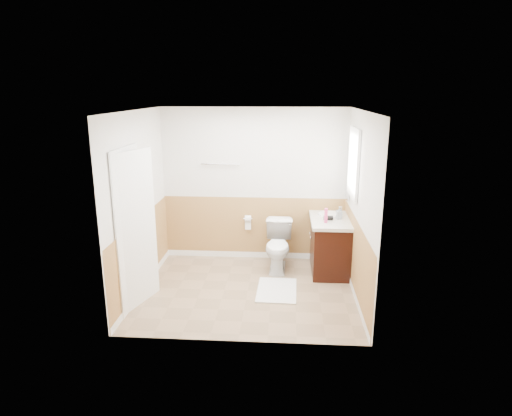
# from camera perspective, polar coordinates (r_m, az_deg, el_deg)

# --- Properties ---
(floor) EXTENTS (3.00, 3.00, 0.00)m
(floor) POSITION_cam_1_polar(r_m,az_deg,el_deg) (6.33, -1.08, -10.69)
(floor) COLOR #8C7051
(floor) RESTS_ON ground
(ceiling) EXTENTS (3.00, 3.00, 0.00)m
(ceiling) POSITION_cam_1_polar(r_m,az_deg,el_deg) (5.70, -1.20, 12.56)
(ceiling) COLOR white
(ceiling) RESTS_ON floor
(wall_back) EXTENTS (3.00, 0.00, 3.00)m
(wall_back) POSITION_cam_1_polar(r_m,az_deg,el_deg) (7.15, -0.23, 2.98)
(wall_back) COLOR silver
(wall_back) RESTS_ON floor
(wall_front) EXTENTS (3.00, 0.00, 3.00)m
(wall_front) POSITION_cam_1_polar(r_m,az_deg,el_deg) (4.65, -2.53, -3.76)
(wall_front) COLOR silver
(wall_front) RESTS_ON floor
(wall_left) EXTENTS (0.00, 3.00, 3.00)m
(wall_left) POSITION_cam_1_polar(r_m,az_deg,el_deg) (6.20, -15.08, 0.55)
(wall_left) COLOR silver
(wall_left) RESTS_ON floor
(wall_right) EXTENTS (0.00, 3.00, 3.00)m
(wall_right) POSITION_cam_1_polar(r_m,az_deg,el_deg) (5.95, 13.40, 0.06)
(wall_right) COLOR silver
(wall_right) RESTS_ON floor
(wainscot_back) EXTENTS (3.00, 0.00, 3.00)m
(wainscot_back) POSITION_cam_1_polar(r_m,az_deg,el_deg) (7.33, -0.23, -2.78)
(wainscot_back) COLOR #AF7B46
(wainscot_back) RESTS_ON floor
(wainscot_front) EXTENTS (3.00, 0.00, 3.00)m
(wainscot_front) POSITION_cam_1_polar(r_m,az_deg,el_deg) (4.96, -2.41, -11.95)
(wainscot_front) COLOR #AF7B46
(wainscot_front) RESTS_ON floor
(wainscot_left) EXTENTS (0.00, 2.60, 2.60)m
(wainscot_left) POSITION_cam_1_polar(r_m,az_deg,el_deg) (6.42, -14.52, -5.94)
(wainscot_left) COLOR #AF7B46
(wainscot_left) RESTS_ON floor
(wainscot_right) EXTENTS (0.00, 2.60, 2.60)m
(wainscot_right) POSITION_cam_1_polar(r_m,az_deg,el_deg) (6.18, 12.87, -6.66)
(wainscot_right) COLOR #AF7B46
(wainscot_right) RESTS_ON floor
(toilet) EXTENTS (0.44, 0.76, 0.76)m
(toilet) POSITION_cam_1_polar(r_m,az_deg,el_deg) (6.91, 2.91, -4.99)
(toilet) COLOR white
(toilet) RESTS_ON floor
(bath_mat) EXTENTS (0.57, 0.81, 0.02)m
(bath_mat) POSITION_cam_1_polar(r_m,az_deg,el_deg) (6.32, 2.73, -10.63)
(bath_mat) COLOR white
(bath_mat) RESTS_ON floor
(vanity_cabinet) EXTENTS (0.55, 1.10, 0.80)m
(vanity_cabinet) POSITION_cam_1_polar(r_m,az_deg,el_deg) (7.00, 9.52, -4.76)
(vanity_cabinet) COLOR black
(vanity_cabinet) RESTS_ON floor
(vanity_knob_left) EXTENTS (0.03, 0.03, 0.03)m
(vanity_knob_left) POSITION_cam_1_polar(r_m,az_deg,el_deg) (6.83, 7.14, -3.83)
(vanity_knob_left) COLOR #B5B5BB
(vanity_knob_left) RESTS_ON vanity_cabinet
(vanity_knob_right) EXTENTS (0.03, 0.03, 0.03)m
(vanity_knob_right) POSITION_cam_1_polar(r_m,az_deg,el_deg) (7.02, 7.05, -3.30)
(vanity_knob_right) COLOR silver
(vanity_knob_right) RESTS_ON vanity_cabinet
(countertop) EXTENTS (0.60, 1.15, 0.05)m
(countertop) POSITION_cam_1_polar(r_m,az_deg,el_deg) (6.86, 9.59, -1.42)
(countertop) COLOR beige
(countertop) RESTS_ON vanity_cabinet
(sink_basin) EXTENTS (0.36, 0.36, 0.02)m
(sink_basin) POSITION_cam_1_polar(r_m,az_deg,el_deg) (7.00, 9.57, -0.80)
(sink_basin) COLOR white
(sink_basin) RESTS_ON countertop
(faucet) EXTENTS (0.02, 0.02, 0.14)m
(faucet) POSITION_cam_1_polar(r_m,az_deg,el_deg) (7.00, 11.05, -0.35)
(faucet) COLOR silver
(faucet) RESTS_ON countertop
(lotion_bottle) EXTENTS (0.05, 0.05, 0.22)m
(lotion_bottle) POSITION_cam_1_polar(r_m,az_deg,el_deg) (6.54, 9.09, -0.98)
(lotion_bottle) COLOR #EA3C7E
(lotion_bottle) RESTS_ON countertop
(soap_dispenser) EXTENTS (0.09, 0.09, 0.19)m
(soap_dispenser) POSITION_cam_1_polar(r_m,az_deg,el_deg) (6.79, 10.77, -0.62)
(soap_dispenser) COLOR gray
(soap_dispenser) RESTS_ON countertop
(hair_dryer_body) EXTENTS (0.14, 0.07, 0.07)m
(hair_dryer_body) POSITION_cam_1_polar(r_m,az_deg,el_deg) (6.70, 9.39, -1.28)
(hair_dryer_body) COLOR black
(hair_dryer_body) RESTS_ON countertop
(hair_dryer_handle) EXTENTS (0.03, 0.03, 0.07)m
(hair_dryer_handle) POSITION_cam_1_polar(r_m,az_deg,el_deg) (6.79, 9.06, -1.32)
(hair_dryer_handle) COLOR black
(hair_dryer_handle) RESTS_ON countertop
(mirror_panel) EXTENTS (0.02, 0.35, 0.90)m
(mirror_panel) POSITION_cam_1_polar(r_m,az_deg,el_deg) (6.95, 11.93, 4.81)
(mirror_panel) COLOR silver
(mirror_panel) RESTS_ON wall_right
(window_frame) EXTENTS (0.04, 0.80, 1.00)m
(window_frame) POSITION_cam_1_polar(r_m,az_deg,el_deg) (6.41, 12.58, 5.75)
(window_frame) COLOR white
(window_frame) RESTS_ON wall_right
(window_glass) EXTENTS (0.01, 0.70, 0.90)m
(window_glass) POSITION_cam_1_polar(r_m,az_deg,el_deg) (6.42, 12.72, 5.75)
(window_glass) COLOR white
(window_glass) RESTS_ON wall_right
(door) EXTENTS (0.29, 0.78, 2.04)m
(door) POSITION_cam_1_polar(r_m,az_deg,el_deg) (5.82, -15.40, -2.77)
(door) COLOR white
(door) RESTS_ON wall_left
(door_frame) EXTENTS (0.02, 0.92, 2.10)m
(door_frame) POSITION_cam_1_polar(r_m,az_deg,el_deg) (5.84, -16.11, -2.65)
(door_frame) COLOR white
(door_frame) RESTS_ON wall_left
(door_knob) EXTENTS (0.06, 0.06, 0.06)m
(door_knob) POSITION_cam_1_polar(r_m,az_deg,el_deg) (6.12, -13.83, -2.47)
(door_knob) COLOR silver
(door_knob) RESTS_ON door
(towel_bar) EXTENTS (0.62, 0.02, 0.02)m
(towel_bar) POSITION_cam_1_polar(r_m,az_deg,el_deg) (7.09, -4.72, 5.71)
(towel_bar) COLOR silver
(towel_bar) RESTS_ON wall_back
(tp_holder_bar) EXTENTS (0.14, 0.02, 0.02)m
(tp_holder_bar) POSITION_cam_1_polar(r_m,az_deg,el_deg) (7.22, -1.06, -1.40)
(tp_holder_bar) COLOR silver
(tp_holder_bar) RESTS_ON wall_back
(tp_roll) EXTENTS (0.10, 0.11, 0.11)m
(tp_roll) POSITION_cam_1_polar(r_m,az_deg,el_deg) (7.22, -1.06, -1.40)
(tp_roll) COLOR white
(tp_roll) RESTS_ON tp_holder_bar
(tp_sheet) EXTENTS (0.10, 0.01, 0.16)m
(tp_sheet) POSITION_cam_1_polar(r_m,az_deg,el_deg) (7.26, -1.05, -2.23)
(tp_sheet) COLOR white
(tp_sheet) RESTS_ON tp_roll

